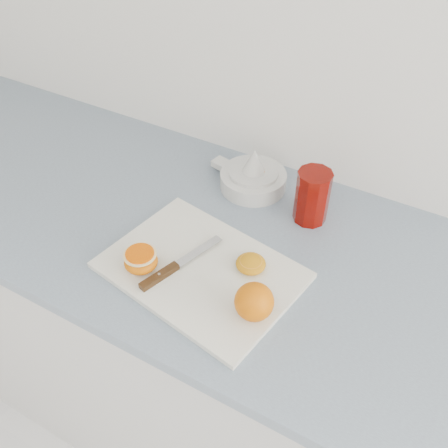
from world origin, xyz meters
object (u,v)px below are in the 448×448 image
at_px(counter, 242,361).
at_px(half_orange, 141,260).
at_px(cutting_board, 201,270).
at_px(red_tumbler, 312,198).
at_px(citrus_juicer, 253,177).

relative_size(counter, half_orange, 37.22).
relative_size(counter, cutting_board, 6.68).
relative_size(cutting_board, red_tumbler, 3.00).
height_order(counter, half_orange, half_orange).
bearing_deg(counter, cutting_board, -111.86).
relative_size(cutting_board, citrus_juicer, 1.86).
bearing_deg(counter, citrus_juicer, 113.99).
relative_size(citrus_juicer, red_tumbler, 1.61).
relative_size(counter, red_tumbler, 20.03).
distance_m(counter, red_tumbler, 0.53).
height_order(citrus_juicer, red_tumbler, red_tumbler).
xyz_separation_m(counter, half_orange, (-0.15, -0.17, 0.48)).
distance_m(half_orange, red_tumbler, 0.39).
xyz_separation_m(cutting_board, half_orange, (-0.10, -0.06, 0.03)).
height_order(counter, red_tumbler, red_tumbler).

